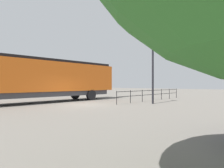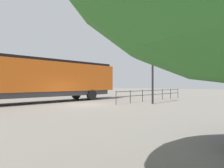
% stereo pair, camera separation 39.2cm
% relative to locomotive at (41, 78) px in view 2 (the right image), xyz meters
% --- Properties ---
extents(ground_plane, '(120.00, 120.00, 0.00)m').
position_rel_locomotive_xyz_m(ground_plane, '(4.14, 1.42, -2.19)').
color(ground_plane, '#666059').
extents(locomotive, '(2.88, 16.74, 3.86)m').
position_rel_locomotive_xyz_m(locomotive, '(0.00, 0.00, 0.00)').
color(locomotive, orange).
rests_on(locomotive, ground_plane).
extents(lamp_post, '(0.59, 0.59, 6.67)m').
position_rel_locomotive_xyz_m(lamp_post, '(7.96, 5.74, 2.74)').
color(lamp_post, black).
rests_on(lamp_post, ground_plane).
extents(platform_fence, '(0.05, 11.11, 1.11)m').
position_rel_locomotive_xyz_m(platform_fence, '(6.19, 8.68, -1.47)').
color(platform_fence, black).
rests_on(platform_fence, ground_plane).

